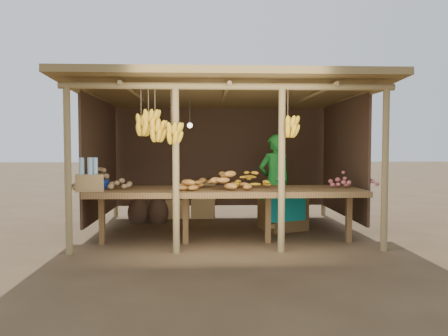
{
  "coord_description": "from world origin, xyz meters",
  "views": [
    {
      "loc": [
        -0.32,
        -7.24,
        1.43
      ],
      "look_at": [
        0.0,
        0.0,
        1.05
      ],
      "focal_mm": 35.0,
      "sensor_mm": 36.0,
      "label": 1
    }
  ],
  "objects": [
    {
      "name": "sweet_potato_heap",
      "position": [
        -0.17,
        -0.96,
        0.98
      ],
      "size": [
        1.08,
        0.72,
        0.36
      ],
      "primitive_type": null,
      "rotation": [
        0.0,
        0.0,
        0.11
      ],
      "color": "#BD7B30",
      "rests_on": "counter"
    },
    {
      "name": "tomato_basin",
      "position": [
        -1.9,
        -0.87,
        0.88
      ],
      "size": [
        0.38,
        0.38,
        0.2
      ],
      "rotation": [
        0.0,
        0.0,
        0.02
      ],
      "color": "navy",
      "rests_on": "counter"
    },
    {
      "name": "potato_heap",
      "position": [
        -1.81,
        -0.89,
        0.98
      ],
      "size": [
        0.99,
        0.82,
        0.36
      ],
      "primitive_type": null,
      "rotation": [
        0.0,
        0.0,
        -0.43
      ],
      "color": "olive",
      "rests_on": "counter"
    },
    {
      "name": "stall_structure",
      "position": [
        -0.03,
        -0.08,
        1.91
      ],
      "size": [
        4.7,
        3.5,
        2.43
      ],
      "color": "olive",
      "rests_on": "ground"
    },
    {
      "name": "vendor",
      "position": [
        0.87,
        0.09,
        0.81
      ],
      "size": [
        0.69,
        0.56,
        1.62
      ],
      "primitive_type": "imported",
      "rotation": [
        0.0,
        0.0,
        3.48
      ],
      "color": "#1A7523",
      "rests_on": "ground"
    },
    {
      "name": "counter",
      "position": [
        0.0,
        -0.95,
        0.74
      ],
      "size": [
        3.9,
        1.05,
        0.8
      ],
      "color": "brown",
      "rests_on": "ground"
    },
    {
      "name": "banana_pile",
      "position": [
        0.36,
        -0.8,
        0.97
      ],
      "size": [
        0.64,
        0.51,
        0.35
      ],
      "primitive_type": null,
      "rotation": [
        0.0,
        0.0,
        -0.37
      ],
      "color": "yellow",
      "rests_on": "counter"
    },
    {
      "name": "tarp_crate",
      "position": [
        1.0,
        0.04,
        0.37
      ],
      "size": [
        0.93,
        0.87,
        0.89
      ],
      "color": "brown",
      "rests_on": "ground"
    },
    {
      "name": "carton_stack",
      "position": [
        -0.52,
        1.2,
        0.32
      ],
      "size": [
        0.98,
        0.38,
        0.73
      ],
      "color": "#9E7A46",
      "rests_on": "ground"
    },
    {
      "name": "ground",
      "position": [
        0.0,
        0.0,
        0.0
      ],
      "size": [
        60.0,
        60.0,
        0.0
      ],
      "primitive_type": "plane",
      "color": "brown",
      "rests_on": "ground"
    },
    {
      "name": "bottle_box",
      "position": [
        -1.9,
        -1.2,
        0.98
      ],
      "size": [
        0.42,
        0.37,
        0.46
      ],
      "color": "#9E7A46",
      "rests_on": "counter"
    },
    {
      "name": "onion_heap",
      "position": [
        1.9,
        -0.87,
        0.98
      ],
      "size": [
        0.73,
        0.47,
        0.35
      ],
      "primitive_type": null,
      "rotation": [
        0.0,
        0.0,
        -0.08
      ],
      "color": "#C76163",
      "rests_on": "counter"
    },
    {
      "name": "burlap_sacks",
      "position": [
        -1.37,
        0.79,
        0.23
      ],
      "size": [
        0.75,
        0.39,
        0.53
      ],
      "color": "#493222",
      "rests_on": "ground"
    }
  ]
}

